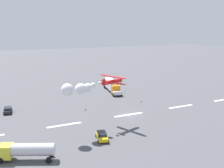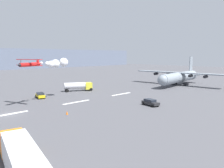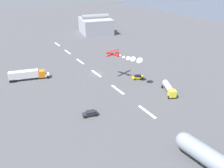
{
  "view_description": "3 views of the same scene",
  "coord_description": "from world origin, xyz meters",
  "px_view_note": "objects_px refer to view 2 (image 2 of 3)",
  "views": [
    {
      "loc": [
        35.59,
        60.19,
        21.78
      ],
      "look_at": [
        6.72,
        3.98,
        9.19
      ],
      "focal_mm": 46.55,
      "sensor_mm": 36.0,
      "label": 1
    },
    {
      "loc": [
        -16.49,
        -45.92,
        11.82
      ],
      "look_at": [
        29.47,
        0.0,
        3.47
      ],
      "focal_mm": 36.08,
      "sensor_mm": 36.0,
      "label": 2
    },
    {
      "loc": [
        77.96,
        -38.45,
        37.5
      ],
      "look_at": [
        18.15,
        -3.18,
        3.62
      ],
      "focal_mm": 36.61,
      "sensor_mm": 36.0,
      "label": 3
    }
  ],
  "objects_px": {
    "stunt_biplane_red": "(54,63)",
    "airport_staff_sedan": "(40,95)",
    "semi_truck_orange": "(20,158)",
    "traffic_cone_far": "(67,113)",
    "fuel_tanker_truck": "(79,86)",
    "cargo_transport_plane": "(178,77)",
    "followme_car_yellow": "(150,102)"
  },
  "relations": [
    {
      "from": "followme_car_yellow",
      "to": "cargo_transport_plane",
      "type": "bearing_deg",
      "value": 19.57
    },
    {
      "from": "followme_car_yellow",
      "to": "traffic_cone_far",
      "type": "height_order",
      "value": "followme_car_yellow"
    },
    {
      "from": "semi_truck_orange",
      "to": "airport_staff_sedan",
      "type": "relative_size",
      "value": 3.1
    },
    {
      "from": "semi_truck_orange",
      "to": "fuel_tanker_truck",
      "type": "bearing_deg",
      "value": 47.5
    },
    {
      "from": "followme_car_yellow",
      "to": "fuel_tanker_truck",
      "type": "bearing_deg",
      "value": 87.88
    },
    {
      "from": "cargo_transport_plane",
      "to": "airport_staff_sedan",
      "type": "bearing_deg",
      "value": 164.45
    },
    {
      "from": "stunt_biplane_red",
      "to": "followme_car_yellow",
      "type": "height_order",
      "value": "stunt_biplane_red"
    },
    {
      "from": "airport_staff_sedan",
      "to": "stunt_biplane_red",
      "type": "bearing_deg",
      "value": -71.19
    },
    {
      "from": "fuel_tanker_truck",
      "to": "semi_truck_orange",
      "type": "bearing_deg",
      "value": -132.5
    },
    {
      "from": "traffic_cone_far",
      "to": "semi_truck_orange",
      "type": "bearing_deg",
      "value": -134.18
    },
    {
      "from": "stunt_biplane_red",
      "to": "fuel_tanker_truck",
      "type": "distance_m",
      "value": 17.02
    },
    {
      "from": "stunt_biplane_red",
      "to": "semi_truck_orange",
      "type": "distance_m",
      "value": 40.27
    },
    {
      "from": "cargo_transport_plane",
      "to": "semi_truck_orange",
      "type": "relative_size",
      "value": 2.46
    },
    {
      "from": "traffic_cone_far",
      "to": "stunt_biplane_red",
      "type": "bearing_deg",
      "value": 67.33
    },
    {
      "from": "cargo_transport_plane",
      "to": "stunt_biplane_red",
      "type": "distance_m",
      "value": 50.27
    },
    {
      "from": "semi_truck_orange",
      "to": "traffic_cone_far",
      "type": "xyz_separation_m",
      "value": [
        16.57,
        17.04,
        -1.76
      ]
    },
    {
      "from": "stunt_biplane_red",
      "to": "airport_staff_sedan",
      "type": "height_order",
      "value": "stunt_biplane_red"
    },
    {
      "from": "stunt_biplane_red",
      "to": "traffic_cone_far",
      "type": "relative_size",
      "value": 21.79
    },
    {
      "from": "followme_car_yellow",
      "to": "stunt_biplane_red",
      "type": "bearing_deg",
      "value": 118.52
    },
    {
      "from": "followme_car_yellow",
      "to": "airport_staff_sedan",
      "type": "xyz_separation_m",
      "value": [
        -13.79,
        27.22,
        0.0
      ]
    },
    {
      "from": "traffic_cone_far",
      "to": "airport_staff_sedan",
      "type": "bearing_deg",
      "value": 76.89
    },
    {
      "from": "semi_truck_orange",
      "to": "airport_staff_sedan",
      "type": "height_order",
      "value": "semi_truck_orange"
    },
    {
      "from": "airport_staff_sedan",
      "to": "fuel_tanker_truck",
      "type": "bearing_deg",
      "value": 8.78
    },
    {
      "from": "fuel_tanker_truck",
      "to": "traffic_cone_far",
      "type": "xyz_separation_m",
      "value": [
        -19.57,
        -22.39,
        -1.37
      ]
    },
    {
      "from": "stunt_biplane_red",
      "to": "fuel_tanker_truck",
      "type": "height_order",
      "value": "stunt_biplane_red"
    },
    {
      "from": "fuel_tanker_truck",
      "to": "followme_car_yellow",
      "type": "bearing_deg",
      "value": -92.12
    },
    {
      "from": "stunt_biplane_red",
      "to": "airport_staff_sedan",
      "type": "relative_size",
      "value": 3.36
    },
    {
      "from": "stunt_biplane_red",
      "to": "fuel_tanker_truck",
      "type": "xyz_separation_m",
      "value": [
        13.22,
        7.19,
        -7.95
      ]
    },
    {
      "from": "semi_truck_orange",
      "to": "followme_car_yellow",
      "type": "relative_size",
      "value": 3.22
    },
    {
      "from": "followme_car_yellow",
      "to": "traffic_cone_far",
      "type": "bearing_deg",
      "value": 158.9
    },
    {
      "from": "cargo_transport_plane",
      "to": "followme_car_yellow",
      "type": "xyz_separation_m",
      "value": [
        -36.88,
        -13.11,
        -2.55
      ]
    },
    {
      "from": "fuel_tanker_truck",
      "to": "followme_car_yellow",
      "type": "relative_size",
      "value": 1.98
    }
  ]
}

